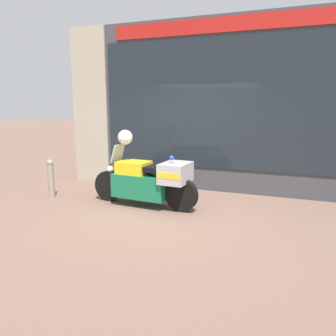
{
  "coord_description": "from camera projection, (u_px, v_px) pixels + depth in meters",
  "views": [
    {
      "loc": [
        2.17,
        -5.6,
        2.04
      ],
      "look_at": [
        -0.22,
        0.69,
        0.71
      ],
      "focal_mm": 35.0,
      "sensor_mm": 36.0,
      "label": 1
    }
  ],
  "objects": [
    {
      "name": "white_helmet",
      "position": [
        125.0,
        137.0,
        6.56
      ],
      "size": [
        0.3,
        0.3,
        0.3
      ],
      "primitive_type": "sphere",
      "color": "white",
      "rests_on": "paramedic_motorcycle"
    },
    {
      "name": "ground_plane",
      "position": [
        166.0,
        211.0,
        6.29
      ],
      "size": [
        60.0,
        60.0,
        0.0
      ],
      "primitive_type": "plane",
      "color": "#7A5B4C"
    },
    {
      "name": "window_display",
      "position": [
        213.0,
        170.0,
        7.91
      ],
      "size": [
        5.17,
        0.3,
        1.9
      ],
      "color": "slate",
      "rests_on": "ground"
    },
    {
      "name": "street_bollard",
      "position": [
        51.0,
        178.0,
        7.19
      ],
      "size": [
        0.14,
        0.14,
        0.84
      ],
      "color": "gray",
      "rests_on": "ground"
    },
    {
      "name": "shop_building",
      "position": [
        178.0,
        106.0,
        7.9
      ],
      "size": [
        6.63,
        0.55,
        3.93
      ],
      "color": "#424247",
      "rests_on": "ground"
    },
    {
      "name": "paramedic_motorcycle",
      "position": [
        149.0,
        180.0,
        6.5
      ],
      "size": [
        2.31,
        0.71,
        1.22
      ],
      "rotation": [
        0.0,
        0.0,
        3.06
      ],
      "color": "black",
      "rests_on": "ground"
    }
  ]
}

